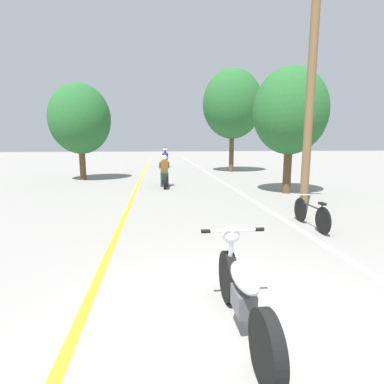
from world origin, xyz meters
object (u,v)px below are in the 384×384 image
at_px(utility_pole, 311,83).
at_px(motorcycle_rider_mid, 165,161).
at_px(motorcycle_foreground, 242,292).
at_px(motorcycle_rider_far, 165,154).
at_px(roadside_tree_left, 80,119).
at_px(motorcycle_rider_lead, 164,175).
at_px(roadside_tree_right_near, 290,112).
at_px(bicycle_parked, 311,214).
at_px(roadside_tree_right_far, 233,104).

height_order(utility_pole, motorcycle_rider_mid, utility_pole).
height_order(utility_pole, motorcycle_foreground, utility_pole).
relative_size(motorcycle_rider_mid, motorcycle_rider_far, 0.95).
distance_m(utility_pole, roadside_tree_left, 11.92).
bearing_deg(motorcycle_rider_mid, motorcycle_rider_lead, -91.84).
height_order(roadside_tree_left, motorcycle_foreground, roadside_tree_left).
bearing_deg(roadside_tree_left, roadside_tree_right_near, -29.96).
bearing_deg(motorcycle_rider_mid, utility_pole, -77.31).
bearing_deg(motorcycle_rider_far, motorcycle_rider_mid, -91.63).
height_order(roadside_tree_left, motorcycle_rider_mid, roadside_tree_left).
bearing_deg(roadside_tree_left, motorcycle_rider_far, 75.65).
distance_m(roadside_tree_right_near, bicycle_parked, 5.80).
height_order(motorcycle_rider_lead, motorcycle_rider_far, motorcycle_rider_far).
distance_m(roadside_tree_left, motorcycle_foreground, 14.97).
relative_size(roadside_tree_left, motorcycle_foreground, 2.48).
height_order(roadside_tree_right_near, roadside_tree_right_far, roadside_tree_right_far).
bearing_deg(utility_pole, roadside_tree_right_near, 74.61).
bearing_deg(roadside_tree_right_near, motorcycle_rider_far, 99.53).
height_order(roadside_tree_left, motorcycle_rider_lead, roadside_tree_left).
bearing_deg(motorcycle_rider_lead, utility_pole, -53.71).
distance_m(utility_pole, roadside_tree_right_far, 12.04).
height_order(roadside_tree_right_near, motorcycle_rider_far, roadside_tree_right_near).
relative_size(utility_pole, roadside_tree_left, 1.42).
bearing_deg(roadside_tree_right_far, motorcycle_rider_mid, 136.00).
xyz_separation_m(motorcycle_rider_mid, motorcycle_rider_far, (0.34, 11.90, 0.03)).
relative_size(roadside_tree_right_near, motorcycle_rider_mid, 2.44).
xyz_separation_m(utility_pole, motorcycle_rider_lead, (-4.01, 5.46, -3.15)).
relative_size(motorcycle_foreground, motorcycle_rider_lead, 1.00).
bearing_deg(roadside_tree_right_near, motorcycle_foreground, -116.75).
bearing_deg(motorcycle_rider_far, bicycle_parked, -84.84).
height_order(motorcycle_foreground, bicycle_parked, motorcycle_foreground).
relative_size(utility_pole, roadside_tree_right_far, 1.06).
xyz_separation_m(motorcycle_foreground, motorcycle_rider_lead, (-0.58, 10.83, 0.10)).
xyz_separation_m(roadside_tree_left, bicycle_parked, (7.72, -10.12, -2.90)).
bearing_deg(utility_pole, motorcycle_foreground, -122.59).
bearing_deg(motorcycle_foreground, motorcycle_rider_far, 89.81).
distance_m(motorcycle_rider_far, bicycle_parked, 29.92).
relative_size(roadside_tree_left, bicycle_parked, 2.97).
bearing_deg(roadside_tree_right_near, utility_pole, -105.39).
bearing_deg(motorcycle_foreground, roadside_tree_right_far, 76.38).
bearing_deg(utility_pole, motorcycle_rider_mid, 102.69).
height_order(roadside_tree_right_near, motorcycle_foreground, roadside_tree_right_near).
bearing_deg(roadside_tree_left, utility_pole, -45.46).
bearing_deg(motorcycle_rider_mid, roadside_tree_right_near, -70.89).
xyz_separation_m(utility_pole, roadside_tree_right_near, (0.87, 3.17, -0.48)).
distance_m(motorcycle_rider_mid, motorcycle_rider_far, 11.91).
relative_size(utility_pole, roadside_tree_right_near, 1.47).
height_order(roadside_tree_left, bicycle_parked, roadside_tree_left).
bearing_deg(utility_pole, roadside_tree_left, 134.54).
distance_m(utility_pole, motorcycle_rider_far, 28.54).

